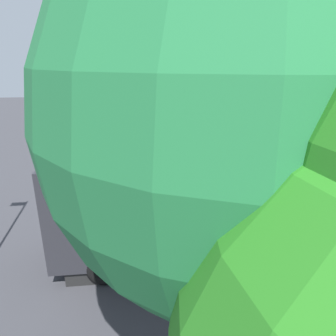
% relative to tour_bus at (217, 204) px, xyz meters
% --- Properties ---
extents(ground_plane, '(80.00, 80.00, 0.00)m').
position_rel_tour_bus_xyz_m(ground_plane, '(-0.62, -5.03, -1.64)').
color(ground_plane, '#38383D').
extents(tour_bus, '(9.45, 2.66, 3.25)m').
position_rel_tour_bus_xyz_m(tour_bus, '(0.00, 0.00, 0.00)').
color(tour_bus, '#26262B').
rests_on(tour_bus, ground_plane).
extents(spectator_far_left, '(0.58, 0.38, 1.66)m').
position_rel_tour_bus_xyz_m(spectator_far_left, '(-0.70, -2.38, -0.66)').
color(spectator_far_left, black).
rests_on(spectator_far_left, ground_plane).
extents(spectator_left, '(0.58, 0.34, 1.72)m').
position_rel_tour_bus_xyz_m(spectator_left, '(0.43, -2.51, -0.62)').
color(spectator_left, black).
rests_on(spectator_left, ground_plane).
extents(spectator_centre, '(0.57, 0.32, 1.70)m').
position_rel_tour_bus_xyz_m(spectator_centre, '(1.19, -2.54, -0.64)').
color(spectator_centre, black).
rests_on(spectator_centre, ground_plane).
extents(parked_motorcycle_silver, '(2.04, 0.66, 0.99)m').
position_rel_tour_bus_xyz_m(parked_motorcycle_silver, '(-2.43, -1.83, -1.16)').
color(parked_motorcycle_silver, black).
rests_on(parked_motorcycle_silver, ground_plane).
extents(parked_motorcycle_dark, '(2.05, 0.58, 0.99)m').
position_rel_tour_bus_xyz_m(parked_motorcycle_dark, '(0.52, -1.72, -1.16)').
color(parked_motorcycle_dark, black).
rests_on(parked_motorcycle_dark, ground_plane).
extents(stunt_motorcycle, '(1.99, 0.58, 1.76)m').
position_rel_tour_bus_xyz_m(stunt_motorcycle, '(2.68, -7.95, -0.62)').
color(stunt_motorcycle, black).
rests_on(stunt_motorcycle, ground_plane).
extents(traffic_cone, '(0.34, 0.34, 0.63)m').
position_rel_tour_bus_xyz_m(traffic_cone, '(0.20, -7.60, -1.34)').
color(traffic_cone, orange).
rests_on(traffic_cone, ground_plane).
extents(tree_left, '(4.29, 4.29, 7.85)m').
position_rel_tour_bus_xyz_m(tree_left, '(1.26, 4.71, 3.73)').
color(tree_left, '#51381E').
rests_on(tree_left, ground_plane).
extents(bay_line_a, '(0.21, 4.45, 0.01)m').
position_rel_tour_bus_xyz_m(bay_line_a, '(-7.07, -6.51, -1.64)').
color(bay_line_a, white).
rests_on(bay_line_a, ground_plane).
extents(bay_line_b, '(0.19, 3.69, 0.01)m').
position_rel_tour_bus_xyz_m(bay_line_b, '(-4.31, -6.51, -1.64)').
color(bay_line_b, white).
rests_on(bay_line_b, ground_plane).
extents(bay_line_c, '(0.20, 4.01, 0.01)m').
position_rel_tour_bus_xyz_m(bay_line_c, '(-1.55, -6.51, -1.64)').
color(bay_line_c, white).
rests_on(bay_line_c, ground_plane).
extents(bay_line_d, '(0.20, 4.07, 0.01)m').
position_rel_tour_bus_xyz_m(bay_line_d, '(1.20, -6.51, -1.64)').
color(bay_line_d, white).
rests_on(bay_line_d, ground_plane).
extents(bay_line_e, '(0.21, 4.55, 0.01)m').
position_rel_tour_bus_xyz_m(bay_line_e, '(3.96, -6.51, -1.64)').
color(bay_line_e, white).
rests_on(bay_line_e, ground_plane).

